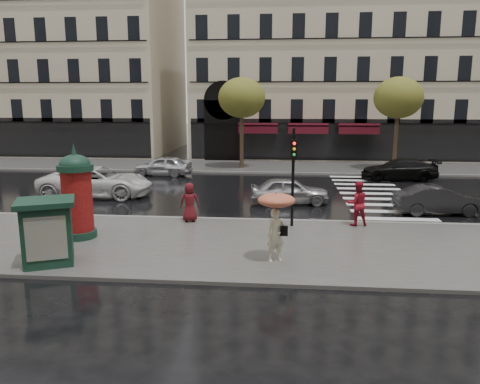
# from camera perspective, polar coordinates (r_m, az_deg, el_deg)

# --- Properties ---
(ground) EXTENTS (160.00, 160.00, 0.00)m
(ground) POSITION_cam_1_polar(r_m,az_deg,el_deg) (16.98, 1.62, -6.27)
(ground) COLOR black
(ground) RESTS_ON ground
(near_sidewalk) EXTENTS (90.00, 7.00, 0.12)m
(near_sidewalk) POSITION_cam_1_polar(r_m,az_deg,el_deg) (16.48, 1.51, -6.59)
(near_sidewalk) COLOR #474744
(near_sidewalk) RESTS_ON ground
(far_sidewalk) EXTENTS (90.00, 6.00, 0.12)m
(far_sidewalk) POSITION_cam_1_polar(r_m,az_deg,el_deg) (35.53, 3.56, 3.09)
(far_sidewalk) COLOR #474744
(far_sidewalk) RESTS_ON ground
(near_kerb) EXTENTS (90.00, 0.25, 0.14)m
(near_kerb) POSITION_cam_1_polar(r_m,az_deg,el_deg) (19.83, 2.17, -3.47)
(near_kerb) COLOR slate
(near_kerb) RESTS_ON ground
(far_kerb) EXTENTS (90.00, 0.25, 0.14)m
(far_kerb) POSITION_cam_1_polar(r_m,az_deg,el_deg) (32.56, 3.40, 2.36)
(far_kerb) COLOR slate
(far_kerb) RESTS_ON ground
(zebra_crossing) EXTENTS (3.60, 11.75, 0.01)m
(zebra_crossing) POSITION_cam_1_polar(r_m,az_deg,el_deg) (26.73, 15.90, -0.17)
(zebra_crossing) COLOR silver
(zebra_crossing) RESTS_ON ground
(bldg_far_corner) EXTENTS (26.00, 14.00, 22.90)m
(bldg_far_corner) POSITION_cam_1_polar(r_m,az_deg,el_deg) (46.83, 11.94, 18.66)
(bldg_far_corner) COLOR #B7A88C
(bldg_far_corner) RESTS_ON ground
(bldg_far_left) EXTENTS (24.00, 14.00, 22.90)m
(bldg_far_left) POSITION_cam_1_polar(r_m,az_deg,el_deg) (51.93, -22.17, 17.35)
(bldg_far_left) COLOR #B7A88C
(bldg_far_left) RESTS_ON ground
(tree_far_left) EXTENTS (3.40, 3.40, 6.64)m
(tree_far_left) POSITION_cam_1_polar(r_m,az_deg,el_deg) (34.28, 0.21, 11.38)
(tree_far_left) COLOR #38281C
(tree_far_left) RESTS_ON ground
(tree_far_right) EXTENTS (3.40, 3.40, 6.64)m
(tree_far_right) POSITION_cam_1_polar(r_m,az_deg,el_deg) (35.08, 18.75, 10.79)
(tree_far_right) COLOR #38281C
(tree_far_right) RESTS_ON ground
(woman_umbrella) EXTENTS (1.16, 1.16, 2.23)m
(woman_umbrella) POSITION_cam_1_polar(r_m,az_deg,el_deg) (14.48, 4.45, -2.86)
(woman_umbrella) COLOR beige
(woman_umbrella) RESTS_ON near_sidewalk
(woman_red) EXTENTS (0.97, 0.80, 1.80)m
(woman_red) POSITION_cam_1_polar(r_m,az_deg,el_deg) (19.24, 14.08, -1.36)
(woman_red) COLOR maroon
(woman_red) RESTS_ON near_sidewalk
(man_burgundy) EXTENTS (0.88, 0.67, 1.62)m
(man_burgundy) POSITION_cam_1_polar(r_m,az_deg,el_deg) (19.39, -6.16, -1.25)
(man_burgundy) COLOR #531016
(man_burgundy) RESTS_ON near_sidewalk
(morris_column) EXTENTS (1.28, 1.28, 3.45)m
(morris_column) POSITION_cam_1_polar(r_m,az_deg,el_deg) (17.90, -19.28, -0.12)
(morris_column) COLOR #133123
(morris_column) RESTS_ON near_sidewalk
(traffic_light) EXTENTS (0.26, 0.37, 3.89)m
(traffic_light) POSITION_cam_1_polar(r_m,az_deg,el_deg) (18.37, 6.51, 2.96)
(traffic_light) COLOR black
(traffic_light) RESTS_ON near_sidewalk
(newsstand) EXTENTS (2.10, 1.96, 2.02)m
(newsstand) POSITION_cam_1_polar(r_m,az_deg,el_deg) (15.47, -22.44, -4.42)
(newsstand) COLOR #133123
(newsstand) RESTS_ON near_sidewalk
(car_silver) EXTENTS (4.05, 2.01, 1.33)m
(car_silver) POSITION_cam_1_polar(r_m,az_deg,el_deg) (23.23, 6.03, 0.17)
(car_silver) COLOR #B1B1B6
(car_silver) RESTS_ON ground
(car_darkgrey) EXTENTS (3.95, 1.56, 1.28)m
(car_darkgrey) POSITION_cam_1_polar(r_m,az_deg,el_deg) (22.90, 23.09, -0.91)
(car_darkgrey) COLOR black
(car_darkgrey) RESTS_ON ground
(car_white) EXTENTS (5.97, 3.03, 1.62)m
(car_white) POSITION_cam_1_polar(r_m,az_deg,el_deg) (25.89, -17.11, 1.20)
(car_white) COLOR silver
(car_white) RESTS_ON ground
(car_black) EXTENTS (4.73, 1.95, 1.37)m
(car_black) POSITION_cam_1_polar(r_m,az_deg,el_deg) (31.61, 18.84, 2.62)
(car_black) COLOR black
(car_black) RESTS_ON ground
(car_far_silver) EXTENTS (4.04, 1.94, 1.33)m
(car_far_silver) POSITION_cam_1_polar(r_m,az_deg,el_deg) (32.10, -9.37, 3.17)
(car_far_silver) COLOR silver
(car_far_silver) RESTS_ON ground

